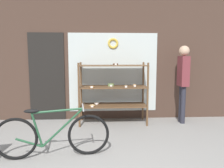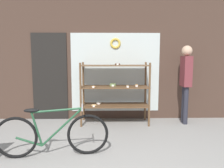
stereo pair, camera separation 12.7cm
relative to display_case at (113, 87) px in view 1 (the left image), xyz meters
The scene contains 4 objects.
storefront_facade 1.06m from the display_case, 115.21° to the left, with size 6.33×0.13×3.68m.
display_case is the anchor object (origin of this frame).
bicycle 2.03m from the display_case, 120.94° to the right, with size 1.72×0.46×0.78m.
pedestrian 1.64m from the display_case, ahead, with size 0.23×0.32×1.78m.
Camera 1 is at (-0.11, -2.51, 1.54)m, focal length 35.00 mm.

